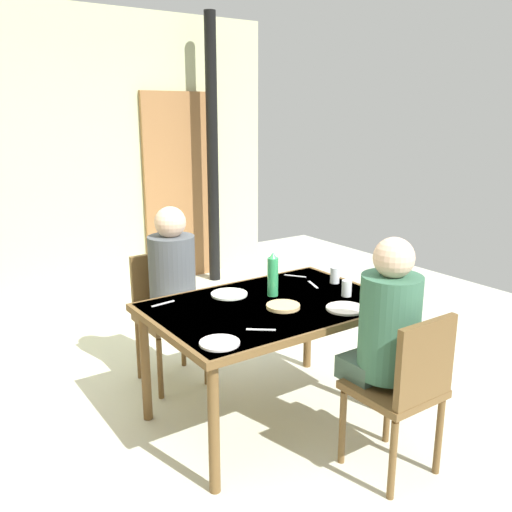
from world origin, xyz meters
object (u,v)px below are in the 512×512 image
(dining_table, at_px, (271,315))
(chair_far_diner, at_px, (166,309))
(chair_near_diner, at_px, (405,386))
(person_far_diner, at_px, (173,274))
(water_bottle_green_near, at_px, (273,275))
(person_near_diner, at_px, (387,323))

(dining_table, relative_size, chair_far_diner, 1.59)
(chair_near_diner, xyz_separation_m, person_far_diner, (-0.49, 1.50, 0.28))
(dining_table, distance_m, person_far_diner, 0.75)
(chair_near_diner, relative_size, water_bottle_green_near, 3.25)
(person_near_diner, xyz_separation_m, water_bottle_green_near, (-0.12, 0.79, 0.07))
(chair_far_diner, xyz_separation_m, person_far_diner, (-0.00, -0.14, 0.28))
(chair_far_diner, height_order, person_near_diner, person_near_diner)
(person_far_diner, height_order, water_bottle_green_near, person_far_diner)
(chair_near_diner, distance_m, person_far_diner, 1.61)
(chair_near_diner, xyz_separation_m, water_bottle_green_near, (-0.12, 0.93, 0.35))
(person_near_diner, bearing_deg, person_far_diner, 109.89)
(person_near_diner, distance_m, person_far_diner, 1.45)
(person_near_diner, bearing_deg, dining_table, 107.43)
(person_near_diner, bearing_deg, chair_far_diner, 108.21)
(person_near_diner, height_order, person_far_diner, same)
(dining_table, xyz_separation_m, water_bottle_green_near, (0.09, 0.11, 0.19))
(person_far_diner, bearing_deg, chair_near_diner, 108.21)
(chair_near_diner, distance_m, water_bottle_green_near, 1.00)
(chair_near_diner, height_order, person_near_diner, person_near_diner)
(chair_far_diner, bearing_deg, person_near_diner, 108.21)
(chair_near_diner, xyz_separation_m, person_near_diner, (0.00, 0.14, 0.28))
(dining_table, xyz_separation_m, person_near_diner, (0.21, -0.68, 0.12))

